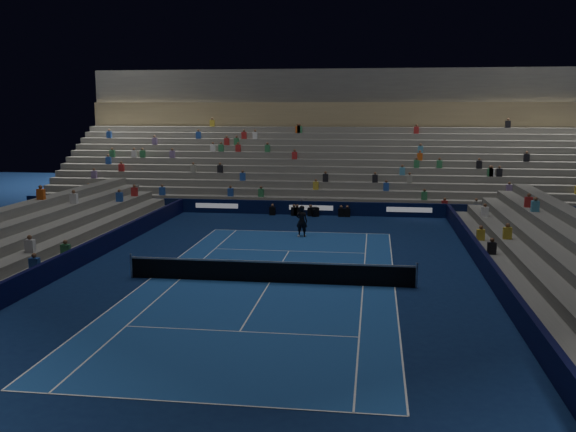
{
  "coord_description": "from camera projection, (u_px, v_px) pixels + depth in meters",
  "views": [
    {
      "loc": [
        4.51,
        -27.09,
        7.62
      ],
      "look_at": [
        0.0,
        6.0,
        2.0
      ],
      "focal_mm": 39.84,
      "sensor_mm": 36.0,
      "label": 1
    }
  ],
  "objects": [
    {
      "name": "ground",
      "position": [
        270.0,
        283.0,
        28.34
      ],
      "size": [
        90.0,
        90.0,
        0.0
      ],
      "primitive_type": "plane",
      "color": "#0B1C44",
      "rests_on": "ground"
    },
    {
      "name": "sponsor_barrier_west",
      "position": [
        63.0,
        265.0,
        29.55
      ],
      "size": [
        0.25,
        37.0,
        1.0
      ],
      "primitive_type": "cube",
      "color": "black",
      "rests_on": "ground"
    },
    {
      "name": "sponsor_barrier_far",
      "position": [
        311.0,
        208.0,
        46.33
      ],
      "size": [
        44.0,
        0.25,
        1.0
      ],
      "primitive_type": "cube",
      "color": "black",
      "rests_on": "ground"
    },
    {
      "name": "grandstand_main",
      "position": [
        322.0,
        159.0,
        55.04
      ],
      "size": [
        44.0,
        15.2,
        11.2
      ],
      "color": "slate",
      "rests_on": "ground"
    },
    {
      "name": "tennis_player",
      "position": [
        302.0,
        221.0,
        38.36
      ],
      "size": [
        0.75,
        0.55,
        1.9
      ],
      "primitive_type": "imported",
      "rotation": [
        0.0,
        0.0,
        3.0
      ],
      "color": "black",
      "rests_on": "ground"
    },
    {
      "name": "court_surface",
      "position": [
        270.0,
        282.0,
        28.34
      ],
      "size": [
        10.97,
        23.77,
        0.01
      ],
      "primitive_type": "cube",
      "color": "navy",
      "rests_on": "ground"
    },
    {
      "name": "broadcast_camera",
      "position": [
        315.0,
        212.0,
        45.76
      ],
      "size": [
        0.69,
        1.04,
        0.65
      ],
      "color": "black",
      "rests_on": "ground"
    },
    {
      "name": "tennis_net",
      "position": [
        270.0,
        272.0,
        28.26
      ],
      "size": [
        12.9,
        0.1,
        1.1
      ],
      "color": "#B2B2B7",
      "rests_on": "ground"
    },
    {
      "name": "sponsor_barrier_east",
      "position": [
        496.0,
        279.0,
        26.97
      ],
      "size": [
        0.25,
        37.0,
        1.0
      ],
      "primitive_type": "cube",
      "color": "black",
      "rests_on": "ground"
    }
  ]
}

